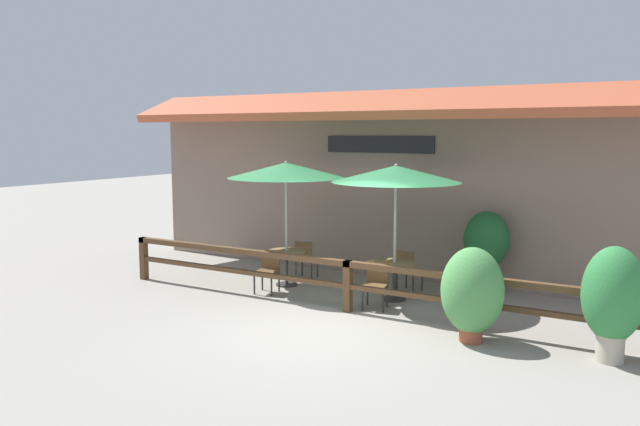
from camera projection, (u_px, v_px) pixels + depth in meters
The scene contains 14 objects.
ground_plane at pixel (319, 327), 10.54m from camera, with size 60.00×60.00×0.00m, color gray.
building_facade at pixel (411, 183), 13.80m from camera, with size 14.28×1.49×4.23m.
patio_railing at pixel (348, 274), 11.36m from camera, with size 10.40×0.14×0.95m.
patio_umbrella_near at pixel (286, 170), 13.11m from camera, with size 2.49×2.49×2.68m.
dining_table_near at pixel (287, 258), 13.35m from camera, with size 0.85×0.85×0.75m.
chair_near_streetside at pixel (268, 269), 12.77m from camera, with size 0.49×0.49×0.87m.
chair_near_wallside at pixel (306, 258), 13.94m from camera, with size 0.48×0.48×0.87m.
patio_umbrella_middle at pixel (396, 174), 11.94m from camera, with size 2.49×2.49×2.68m.
dining_table_middle at pixel (394, 270), 12.18m from camera, with size 0.85×0.85×0.75m.
chair_middle_streetside at pixel (376, 283), 11.61m from camera, with size 0.50×0.50×0.87m.
chair_middle_wallside at pixel (408, 269), 12.80m from camera, with size 0.47×0.47×0.87m.
potted_plant_corner_fern at pixel (472, 292), 9.70m from camera, with size 0.98×0.88×1.51m.
potted_plant_entrance_palm at pixel (613, 298), 8.83m from camera, with size 0.86×0.78×1.68m.
potted_plant_small_flowering at pixel (486, 243), 12.55m from camera, with size 0.91×0.82×1.70m.
Camera 1 is at (5.10, -8.84, 3.26)m, focal length 35.00 mm.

